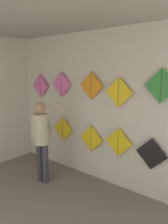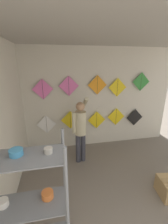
# 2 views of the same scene
# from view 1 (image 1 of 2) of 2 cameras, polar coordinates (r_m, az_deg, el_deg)

# --- Properties ---
(back_panel) EXTENTS (4.64, 0.06, 2.80)m
(back_panel) POSITION_cam_1_polar(r_m,az_deg,el_deg) (4.20, 1.84, 1.35)
(back_panel) COLOR beige
(back_panel) RESTS_ON ground
(shopkeeper) EXTENTS (0.41, 0.60, 1.64)m
(shopkeeper) POSITION_cam_1_polar(r_m,az_deg,el_deg) (4.12, -10.95, -5.87)
(shopkeeper) COLOR #383842
(shopkeeper) RESTS_ON ground
(kite_0) EXTENTS (0.53, 0.01, 0.53)m
(kite_0) POSITION_cam_1_polar(r_m,az_deg,el_deg) (5.20, -10.78, -3.98)
(kite_0) COLOR white
(kite_1) EXTENTS (0.53, 0.01, 0.53)m
(kite_1) POSITION_cam_1_polar(r_m,az_deg,el_deg) (4.70, -5.63, -4.42)
(kite_1) COLOR yellow
(kite_2) EXTENTS (0.53, 0.01, 0.53)m
(kite_2) POSITION_cam_1_polar(r_m,az_deg,el_deg) (4.24, 1.80, -6.96)
(kite_2) COLOR yellow
(kite_3) EXTENTS (0.53, 0.01, 0.53)m
(kite_3) POSITION_cam_1_polar(r_m,az_deg,el_deg) (3.90, 8.89, -7.77)
(kite_3) COLOR yellow
(kite_4) EXTENTS (0.53, 0.01, 0.53)m
(kite_4) POSITION_cam_1_polar(r_m,az_deg,el_deg) (3.67, 17.18, -10.42)
(kite_4) COLOR black
(kite_5) EXTENTS (0.53, 0.01, 0.53)m
(kite_5) POSITION_cam_1_polar(r_m,az_deg,el_deg) (5.05, -11.35, 6.70)
(kite_5) COLOR pink
(kite_6) EXTENTS (0.53, 0.01, 0.53)m
(kite_6) POSITION_cam_1_polar(r_m,az_deg,el_deg) (4.55, -5.99, 7.21)
(kite_6) COLOR pink
(kite_7) EXTENTS (0.53, 0.01, 0.53)m
(kite_7) POSITION_cam_1_polar(r_m,az_deg,el_deg) (4.04, 1.85, 6.87)
(kite_7) COLOR orange
(kite_8) EXTENTS (0.53, 0.01, 0.53)m
(kite_8) POSITION_cam_1_polar(r_m,az_deg,el_deg) (3.72, 9.00, 5.09)
(kite_8) COLOR yellow
(kite_9) EXTENTS (0.53, 0.01, 0.53)m
(kite_9) POSITION_cam_1_polar(r_m,az_deg,el_deg) (3.41, 19.47, 6.44)
(kite_9) COLOR #338C38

